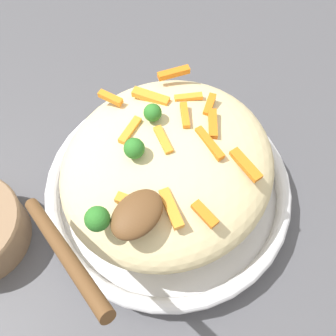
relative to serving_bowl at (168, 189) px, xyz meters
The scene contains 21 objects.
ground_plane 0.02m from the serving_bowl, ahead, with size 2.40×2.40×0.00m, color #4C4C51.
serving_bowl is the anchor object (origin of this frame).
pasta_mound 0.06m from the serving_bowl, ahead, with size 0.25×0.23×0.09m, color beige.
carrot_piece_0 0.12m from the serving_bowl, 56.55° to the left, with size 0.04×0.01×0.01m, color orange.
carrot_piece_1 0.12m from the serving_bowl, ahead, with size 0.03×0.01×0.01m, color orange.
carrot_piece_2 0.10m from the serving_bowl, 104.12° to the left, with size 0.03×0.01×0.01m, color orange.
carrot_piece_3 0.14m from the serving_bowl, 36.46° to the left, with size 0.04×0.01×0.01m, color orange.
carrot_piece_4 0.12m from the serving_bowl, 21.13° to the left, with size 0.03×0.01×0.01m, color orange.
carrot_piece_5 0.11m from the serving_bowl, 13.52° to the left, with size 0.03×0.01×0.01m, color orange.
carrot_piece_6 0.11m from the serving_bowl, 47.45° to the right, with size 0.04×0.01×0.01m, color orange.
carrot_piece_7 0.11m from the serving_bowl, 20.57° to the right, with size 0.04×0.01×0.01m, color orange.
carrot_piece_8 0.13m from the serving_bowl, 65.18° to the right, with size 0.04×0.01×0.01m, color orange.
carrot_piece_9 0.12m from the serving_bowl, 137.28° to the right, with size 0.04×0.01×0.01m, color orange.
carrot_piece_10 0.11m from the serving_bowl, 105.97° to the left, with size 0.03×0.01×0.01m, color orange.
carrot_piece_11 0.13m from the serving_bowl, 85.07° to the left, with size 0.03×0.01×0.01m, color orange.
carrot_piece_12 0.12m from the serving_bowl, 164.26° to the right, with size 0.04×0.01×0.01m, color orange.
carrot_piece_13 0.13m from the serving_bowl, 115.13° to the right, with size 0.03×0.01×0.01m, color orange.
broccoli_floret_0 0.12m from the serving_bowl, 150.13° to the left, with size 0.02×0.02×0.02m.
broccoli_floret_1 0.15m from the serving_bowl, behind, with size 0.02×0.02×0.03m.
broccoli_floret_2 0.12m from the serving_bowl, 66.15° to the left, with size 0.02×0.02×0.02m.
serving_spoon 0.16m from the serving_bowl, 166.38° to the right, with size 0.12×0.14×0.08m.
Camera 1 is at (-0.16, -0.14, 0.45)m, focal length 40.95 mm.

